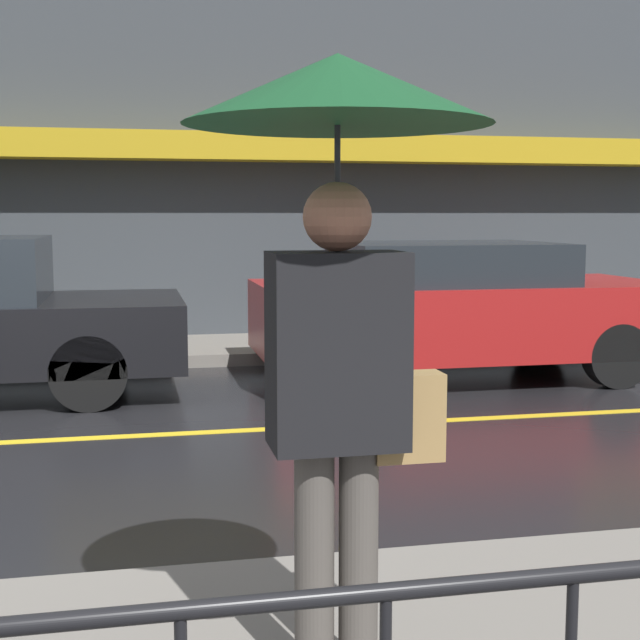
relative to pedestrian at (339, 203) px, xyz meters
The scene contains 6 objects.
ground_plane 4.74m from the pedestrian, 108.15° to the left, with size 80.00×80.00×0.00m, color black.
sidewalk_far 8.41m from the pedestrian, 99.57° to the left, with size 28.00×1.78×0.14m.
lane_marking 4.74m from the pedestrian, 108.15° to the left, with size 25.20×0.12×0.01m.
building_storefront 9.39m from the pedestrian, 98.52° to the left, with size 28.00×0.85×6.95m.
pedestrian is the anchor object (origin of this frame).
car_red 6.72m from the pedestrian, 65.83° to the left, with size 4.30×1.94×1.44m.
Camera 1 is at (0.70, -7.02, 1.74)m, focal length 50.00 mm.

